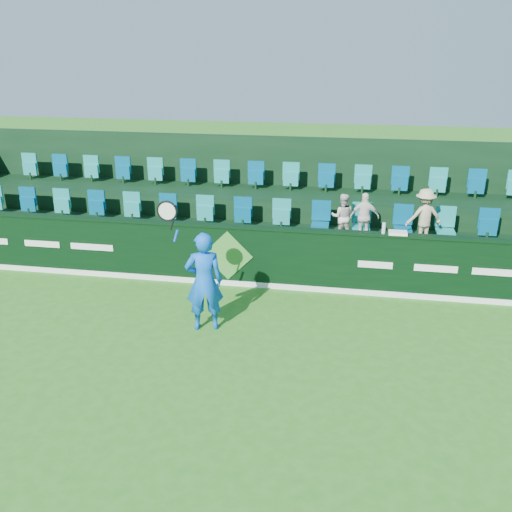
% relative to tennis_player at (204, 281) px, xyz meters
% --- Properties ---
extents(ground, '(60.00, 60.00, 0.00)m').
position_rel_tennis_player_xyz_m(ground, '(-0.00, -1.91, -0.95)').
color(ground, '#256E1A').
rests_on(ground, ground).
extents(sponsor_hoarding, '(16.00, 0.25, 1.35)m').
position_rel_tennis_player_xyz_m(sponsor_hoarding, '(-0.00, 2.09, -0.27)').
color(sponsor_hoarding, black).
rests_on(sponsor_hoarding, ground).
extents(stand_tier_front, '(16.00, 2.00, 0.80)m').
position_rel_tennis_player_xyz_m(stand_tier_front, '(-0.00, 3.19, -0.55)').
color(stand_tier_front, black).
rests_on(stand_tier_front, ground).
extents(stand_tier_back, '(16.00, 1.80, 1.30)m').
position_rel_tennis_player_xyz_m(stand_tier_back, '(-0.00, 5.09, -0.30)').
color(stand_tier_back, black).
rests_on(stand_tier_back, ground).
extents(stand_rear, '(16.00, 4.10, 2.60)m').
position_rel_tennis_player_xyz_m(stand_rear, '(-0.00, 5.53, 0.27)').
color(stand_rear, black).
rests_on(stand_rear, ground).
extents(seat_row_front, '(13.50, 0.50, 0.60)m').
position_rel_tennis_player_xyz_m(seat_row_front, '(-0.00, 3.59, 0.15)').
color(seat_row_front, teal).
rests_on(seat_row_front, stand_tier_front).
extents(seat_row_back, '(13.50, 0.50, 0.60)m').
position_rel_tennis_player_xyz_m(seat_row_back, '(-0.00, 5.39, 0.65)').
color(seat_row_back, teal).
rests_on(seat_row_back, stand_tier_back).
extents(tennis_player, '(1.22, 0.62, 2.49)m').
position_rel_tennis_player_xyz_m(tennis_player, '(0.00, 0.00, 0.00)').
color(tennis_player, blue).
rests_on(tennis_player, ground).
extents(spectator_left, '(0.52, 0.40, 1.05)m').
position_rel_tennis_player_xyz_m(spectator_left, '(2.36, 3.21, 0.37)').
color(spectator_left, beige).
rests_on(spectator_left, stand_tier_front).
extents(spectator_middle, '(0.65, 0.29, 1.09)m').
position_rel_tennis_player_xyz_m(spectator_middle, '(2.84, 3.21, 0.39)').
color(spectator_middle, white).
rests_on(spectator_middle, stand_tier_front).
extents(spectator_right, '(0.90, 0.67, 1.24)m').
position_rel_tennis_player_xyz_m(spectator_right, '(4.11, 3.21, 0.47)').
color(spectator_right, tan).
rests_on(spectator_right, stand_tier_front).
extents(towel, '(0.37, 0.24, 0.06)m').
position_rel_tennis_player_xyz_m(towel, '(3.50, 2.09, 0.43)').
color(towel, white).
rests_on(towel, sponsor_hoarding).
extents(drinks_bottle, '(0.07, 0.07, 0.22)m').
position_rel_tennis_player_xyz_m(drinks_bottle, '(3.21, 2.09, 0.51)').
color(drinks_bottle, silver).
rests_on(drinks_bottle, sponsor_hoarding).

